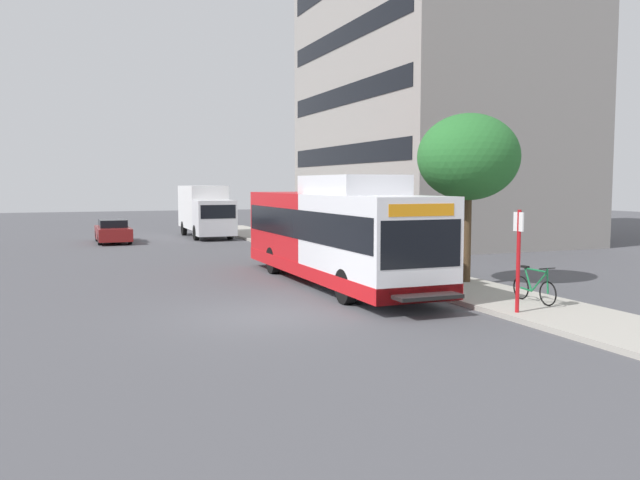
{
  "coord_description": "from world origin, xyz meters",
  "views": [
    {
      "loc": [
        -4.78,
        -16.01,
        3.39
      ],
      "look_at": [
        2.89,
        3.41,
        1.6
      ],
      "focal_mm": 37.0,
      "sensor_mm": 36.0,
      "label": 1
    }
  ],
  "objects_px": {
    "box_truck_background": "(205,210)",
    "parked_car_far_lane": "(113,231)",
    "transit_bus": "(335,234)",
    "bus_stop_sign_pole": "(518,253)",
    "bicycle_parked": "(534,287)",
    "street_tree_near_stop": "(468,157)"
  },
  "relations": [
    {
      "from": "transit_bus",
      "to": "parked_car_far_lane",
      "type": "bearing_deg",
      "value": 106.79
    },
    {
      "from": "street_tree_near_stop",
      "to": "transit_bus",
      "type": "bearing_deg",
      "value": 154.05
    },
    {
      "from": "transit_bus",
      "to": "parked_car_far_lane",
      "type": "distance_m",
      "value": 20.01
    },
    {
      "from": "street_tree_near_stop",
      "to": "parked_car_far_lane",
      "type": "distance_m",
      "value": 23.46
    },
    {
      "from": "transit_bus",
      "to": "box_truck_background",
      "type": "xyz_separation_m",
      "value": [
        -0.0,
        21.12,
        0.04
      ]
    },
    {
      "from": "box_truck_background",
      "to": "transit_bus",
      "type": "bearing_deg",
      "value": -90.0
    },
    {
      "from": "transit_bus",
      "to": "bicycle_parked",
      "type": "bearing_deg",
      "value": -59.65
    },
    {
      "from": "box_truck_background",
      "to": "parked_car_far_lane",
      "type": "bearing_deg",
      "value": -161.02
    },
    {
      "from": "transit_bus",
      "to": "bus_stop_sign_pole",
      "type": "xyz_separation_m",
      "value": [
        2.12,
        -6.86,
        -0.05
      ]
    },
    {
      "from": "transit_bus",
      "to": "box_truck_background",
      "type": "height_order",
      "value": "transit_bus"
    },
    {
      "from": "bus_stop_sign_pole",
      "to": "box_truck_background",
      "type": "distance_m",
      "value": 28.06
    },
    {
      "from": "box_truck_background",
      "to": "bus_stop_sign_pole",
      "type": "bearing_deg",
      "value": -85.66
    },
    {
      "from": "bus_stop_sign_pole",
      "to": "street_tree_near_stop",
      "type": "xyz_separation_m",
      "value": [
        1.82,
        4.94,
        2.59
      ]
    },
    {
      "from": "street_tree_near_stop",
      "to": "parked_car_far_lane",
      "type": "xyz_separation_m",
      "value": [
        -9.72,
        21.05,
        -3.58
      ]
    },
    {
      "from": "transit_bus",
      "to": "parked_car_far_lane",
      "type": "xyz_separation_m",
      "value": [
        -5.77,
        19.13,
        -1.04
      ]
    },
    {
      "from": "street_tree_near_stop",
      "to": "parked_car_far_lane",
      "type": "height_order",
      "value": "street_tree_near_stop"
    },
    {
      "from": "transit_bus",
      "to": "street_tree_near_stop",
      "type": "xyz_separation_m",
      "value": [
        3.94,
        -1.92,
        2.54
      ]
    },
    {
      "from": "bus_stop_sign_pole",
      "to": "bicycle_parked",
      "type": "height_order",
      "value": "bus_stop_sign_pole"
    },
    {
      "from": "street_tree_near_stop",
      "to": "box_truck_background",
      "type": "xyz_separation_m",
      "value": [
        -3.94,
        23.04,
        -2.5
      ]
    },
    {
      "from": "parked_car_far_lane",
      "to": "box_truck_background",
      "type": "bearing_deg",
      "value": 18.98
    },
    {
      "from": "bicycle_parked",
      "to": "box_truck_background",
      "type": "height_order",
      "value": "box_truck_background"
    },
    {
      "from": "street_tree_near_stop",
      "to": "bicycle_parked",
      "type": "bearing_deg",
      "value": -97.04
    }
  ]
}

